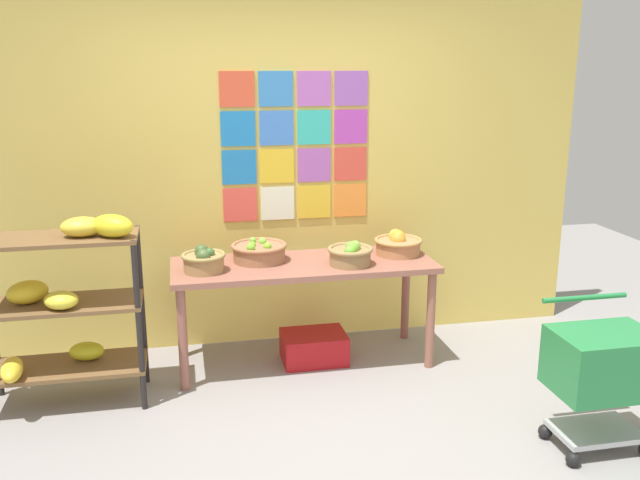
% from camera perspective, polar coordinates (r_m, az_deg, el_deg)
% --- Properties ---
extents(ground, '(9.29, 9.29, 0.00)m').
position_cam_1_polar(ground, '(3.89, 0.69, -17.34)').
color(ground, gray).
extents(back_wall_with_art, '(4.62, 0.07, 2.83)m').
position_cam_1_polar(back_wall_with_art, '(5.00, -3.41, 7.13)').
color(back_wall_with_art, '#D7B954').
rests_on(back_wall_with_art, ground).
extents(banana_shelf_unit, '(0.96, 0.49, 1.20)m').
position_cam_1_polar(banana_shelf_unit, '(4.39, -20.67, -4.56)').
color(banana_shelf_unit, black).
rests_on(banana_shelf_unit, ground).
extents(display_table, '(1.79, 0.65, 0.73)m').
position_cam_1_polar(display_table, '(4.71, -1.38, -2.87)').
color(display_table, '#955C4A').
rests_on(display_table, ground).
extents(fruit_basket_right, '(0.34, 0.34, 0.18)m').
position_cam_1_polar(fruit_basket_right, '(4.89, 6.53, -0.34)').
color(fruit_basket_right, '#B57C4F').
rests_on(fruit_basket_right, display_table).
extents(fruit_basket_left, '(0.39, 0.39, 0.15)m').
position_cam_1_polar(fruit_basket_left, '(4.71, -5.12, -0.94)').
color(fruit_basket_left, '#9D6B4A').
rests_on(fruit_basket_left, display_table).
extents(fruit_basket_centre, '(0.31, 0.31, 0.17)m').
position_cam_1_polar(fruit_basket_centre, '(4.61, 2.57, -1.17)').
color(fruit_basket_centre, '#95764A').
rests_on(fruit_basket_centre, display_table).
extents(fruit_basket_back_right, '(0.29, 0.29, 0.18)m').
position_cam_1_polar(fruit_basket_back_right, '(4.52, -9.70, -1.66)').
color(fruit_basket_back_right, '#A27E4E').
rests_on(fruit_basket_back_right, display_table).
extents(produce_crate_under_table, '(0.45, 0.33, 0.21)m').
position_cam_1_polar(produce_crate_under_table, '(4.90, -0.52, -8.94)').
color(produce_crate_under_table, red).
rests_on(produce_crate_under_table, ground).
extents(shopping_cart, '(0.53, 0.43, 0.81)m').
position_cam_1_polar(shopping_cart, '(4.01, 22.53, -9.82)').
color(shopping_cart, black).
rests_on(shopping_cart, ground).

